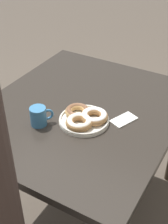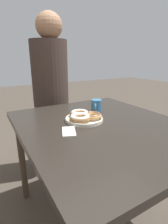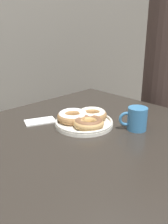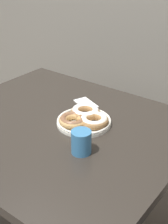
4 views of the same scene
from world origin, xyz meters
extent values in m
plane|color=#4C4238|center=(0.00, 0.00, 0.00)|extent=(14.00, 14.00, 0.00)
cube|color=#28231E|center=(0.00, 0.25, 0.75)|extent=(1.13, 0.97, 0.04)
cylinder|color=#473828|center=(0.50, -0.17, 0.37)|extent=(0.05, 0.05, 0.73)
cylinder|color=#473828|center=(0.50, 0.68, 0.37)|extent=(0.05, 0.05, 0.73)
cylinder|color=silver|center=(0.10, 0.33, 0.78)|extent=(0.24, 0.24, 0.01)
torus|color=silver|center=(0.10, 0.33, 0.79)|extent=(0.24, 0.24, 0.01)
torus|color=#9E7042|center=(0.15, 0.33, 0.80)|extent=(0.16, 0.16, 0.04)
torus|color=silver|center=(0.15, 0.33, 0.81)|extent=(0.15, 0.15, 0.03)
torus|color=#9E7042|center=(0.07, 0.37, 0.80)|extent=(0.18, 0.18, 0.04)
torus|color=white|center=(0.07, 0.37, 0.81)|extent=(0.17, 0.17, 0.03)
torus|color=tan|center=(0.08, 0.28, 0.80)|extent=(0.17, 0.17, 0.04)
torus|color=brown|center=(0.08, 0.28, 0.81)|extent=(0.16, 0.16, 0.03)
cylinder|color=teal|center=(0.22, 0.15, 0.82)|extent=(0.08, 0.08, 0.09)
cylinder|color=#382114|center=(0.22, 0.15, 0.86)|extent=(0.06, 0.06, 0.00)
torus|color=teal|center=(0.19, 0.18, 0.82)|extent=(0.05, 0.05, 0.06)
cube|color=#232838|center=(0.85, 0.29, 0.35)|extent=(0.28, 0.20, 0.71)
cylinder|color=#3D2D28|center=(0.79, 0.30, 1.01)|extent=(0.34, 0.34, 0.61)
sphere|color=#A37556|center=(0.74, 0.30, 1.42)|extent=(0.23, 0.23, 0.23)
cube|color=white|center=(-0.01, 0.49, 0.77)|extent=(0.15, 0.12, 0.01)
camera|label=1|loc=(1.15, 0.93, 1.69)|focal=50.00mm
camera|label=2|loc=(-0.82, 0.86, 1.17)|focal=28.00mm
camera|label=3|loc=(-0.58, -0.37, 1.18)|focal=40.00mm
camera|label=4|loc=(0.83, -0.64, 1.48)|focal=50.00mm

